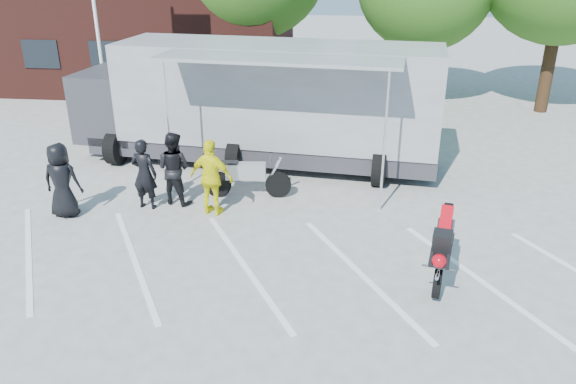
% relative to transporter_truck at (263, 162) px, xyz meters
% --- Properties ---
extents(ground, '(100.00, 100.00, 0.00)m').
position_rel_transporter_truck_xyz_m(ground, '(0.39, -7.26, 0.00)').
color(ground, '#AAAAA5').
rests_on(ground, ground).
extents(parking_bay_lines, '(18.09, 13.33, 0.01)m').
position_rel_transporter_truck_xyz_m(parking_bay_lines, '(0.39, -6.26, 0.01)').
color(parking_bay_lines, white).
rests_on(parking_bay_lines, ground).
extents(office_building, '(18.00, 8.00, 7.00)m').
position_rel_transporter_truck_xyz_m(office_building, '(-9.61, 10.74, 3.50)').
color(office_building, '#411A15').
rests_on(office_building, ground).
extents(transporter_truck, '(11.96, 6.69, 3.64)m').
position_rel_transporter_truck_xyz_m(transporter_truck, '(0.00, 0.00, 0.00)').
color(transporter_truck, '#94979C').
rests_on(transporter_truck, ground).
extents(parked_motorcycle, '(2.40, 1.00, 1.22)m').
position_rel_transporter_truck_xyz_m(parked_motorcycle, '(0.02, -2.65, 0.00)').
color(parked_motorcycle, '#AAAAAF').
rests_on(parked_motorcycle, ground).
extents(stunt_bike_rider, '(1.08, 1.71, 1.86)m').
position_rel_transporter_truck_xyz_m(stunt_bike_rider, '(4.54, -6.42, 0.00)').
color(stunt_bike_rider, black).
rests_on(stunt_bike_rider, ground).
extents(spectator_leather_a, '(0.92, 0.60, 1.88)m').
position_rel_transporter_truck_xyz_m(spectator_leather_a, '(-4.28, -4.31, 0.94)').
color(spectator_leather_a, black).
rests_on(spectator_leather_a, ground).
extents(spectator_leather_b, '(0.73, 0.53, 1.83)m').
position_rel_transporter_truck_xyz_m(spectator_leather_b, '(-2.45, -3.62, 0.92)').
color(spectator_leather_b, black).
rests_on(spectator_leather_b, ground).
extents(spectator_leather_c, '(1.09, 0.95, 1.91)m').
position_rel_transporter_truck_xyz_m(spectator_leather_c, '(-1.80, -3.23, 0.96)').
color(spectator_leather_c, black).
rests_on(spectator_leather_c, ground).
extents(spectator_hivis, '(1.21, 0.72, 1.94)m').
position_rel_transporter_truck_xyz_m(spectator_hivis, '(-0.67, -3.80, 0.97)').
color(spectator_hivis, '#F1EC0C').
rests_on(spectator_hivis, ground).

